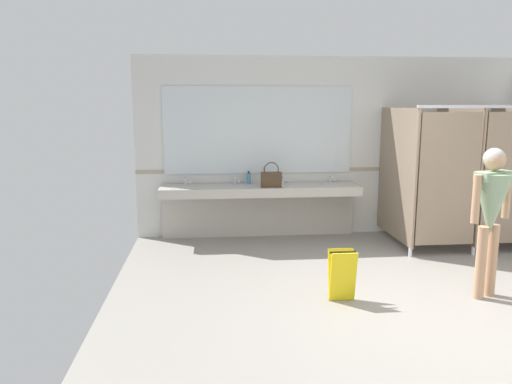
# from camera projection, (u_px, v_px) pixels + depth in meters

# --- Properties ---
(ground_plane) EXTENTS (6.44, 6.58, 0.10)m
(ground_plane) POSITION_uv_depth(u_px,v_px,m) (408.00, 309.00, 5.21)
(ground_plane) COLOR gray
(wall_back) EXTENTS (6.44, 0.12, 2.82)m
(wall_back) POSITION_uv_depth(u_px,v_px,m) (338.00, 147.00, 7.94)
(wall_back) COLOR silver
(wall_back) RESTS_ON ground_plane
(wall_back_tile_band) EXTENTS (6.44, 0.01, 0.06)m
(wall_back_tile_band) POSITION_uv_depth(u_px,v_px,m) (338.00, 169.00, 7.94)
(wall_back_tile_band) COLOR #9E937F
(wall_back_tile_band) RESTS_ON wall_back
(vanity_counter) EXTENTS (3.05, 0.59, 0.97)m
(vanity_counter) POSITION_uv_depth(u_px,v_px,m) (260.00, 199.00, 7.68)
(vanity_counter) COLOR #B2ADA3
(vanity_counter) RESTS_ON ground_plane
(mirror_panel) EXTENTS (2.95, 0.02, 1.35)m
(mirror_panel) POSITION_uv_depth(u_px,v_px,m) (258.00, 130.00, 7.70)
(mirror_panel) COLOR silver
(mirror_panel) RESTS_ON wall_back
(bathroom_stalls) EXTENTS (1.90, 1.41, 2.08)m
(bathroom_stalls) POSITION_uv_depth(u_px,v_px,m) (462.00, 174.00, 7.19)
(bathroom_stalls) COLOR #84705B
(bathroom_stalls) RESTS_ON ground_plane
(person_standing) EXTENTS (0.54, 0.52, 1.64)m
(person_standing) POSITION_uv_depth(u_px,v_px,m) (491.00, 205.00, 5.25)
(person_standing) COLOR tan
(person_standing) RESTS_ON ground_plane
(handbag) EXTENTS (0.30, 0.14, 0.38)m
(handbag) POSITION_uv_depth(u_px,v_px,m) (271.00, 179.00, 7.40)
(handbag) COLOR #3F2D1E
(handbag) RESTS_ON vanity_counter
(soap_dispenser) EXTENTS (0.07, 0.07, 0.20)m
(soap_dispenser) POSITION_uv_depth(u_px,v_px,m) (249.00, 178.00, 7.69)
(soap_dispenser) COLOR teal
(soap_dispenser) RESTS_ON vanity_counter
(paper_cup) EXTENTS (0.07, 0.07, 0.09)m
(paper_cup) POSITION_uv_depth(u_px,v_px,m) (280.00, 184.00, 7.47)
(paper_cup) COLOR beige
(paper_cup) RESTS_ON vanity_counter
(wet_floor_sign) EXTENTS (0.28, 0.19, 0.55)m
(wet_floor_sign) POSITION_uv_depth(u_px,v_px,m) (342.00, 275.00, 5.28)
(wet_floor_sign) COLOR yellow
(wet_floor_sign) RESTS_ON ground_plane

